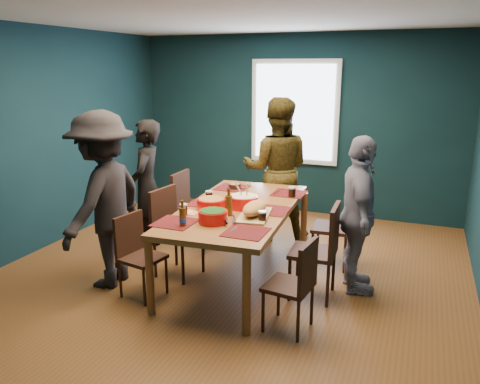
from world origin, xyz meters
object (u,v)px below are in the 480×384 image
object	(u,v)px
chair_right_far	(340,221)
chair_right_near	(297,279)
chair_left_near	(136,249)
person_back	(276,169)
chair_right_mid	(323,245)
bowl_salad	(211,204)
bowl_dumpling	(243,201)
dining_table	(238,214)
person_near_left	(104,200)
cutting_board	(255,210)
bowl_herbs	(213,216)
chair_left_mid	(171,225)
chair_left_far	(188,204)
person_right	(358,216)
person_far_left	(147,187)

from	to	relation	value
chair_right_far	chair_right_near	size ratio (longest dim) A/B	1.12
chair_left_near	person_back	xyz separation A→B (m)	(0.79, 2.07, 0.44)
chair_right_far	chair_right_mid	xyz separation A→B (m)	(-0.03, -0.82, 0.01)
bowl_salad	bowl_dumpling	world-z (taller)	bowl_dumpling
dining_table	chair_right_mid	xyz separation A→B (m)	(0.91, -0.08, -0.18)
person_near_left	cutting_board	bearing A→B (deg)	100.26
chair_right_near	bowl_herbs	bearing A→B (deg)	173.60
chair_left_mid	chair_left_far	bearing A→B (deg)	112.09
person_back	bowl_dumpling	world-z (taller)	person_back
dining_table	bowl_herbs	size ratio (longest dim) A/B	7.99
chair_left_far	bowl_herbs	distance (m)	1.51
chair_left_near	person_near_left	size ratio (longest dim) A/B	0.45
chair_left_mid	person_right	size ratio (longest dim) A/B	0.60
chair_left_mid	bowl_dumpling	distance (m)	0.86
chair_right_mid	bowl_salad	distance (m)	1.17
chair_left_mid	chair_left_near	xyz separation A→B (m)	(-0.08, -0.55, -0.08)
chair_left_near	bowl_dumpling	world-z (taller)	bowl_dumpling
person_near_left	person_back	bearing A→B (deg)	146.00
dining_table	person_near_left	xyz separation A→B (m)	(-1.24, -0.57, 0.17)
chair_right_near	bowl_salad	bearing A→B (deg)	159.16
chair_left_far	person_near_left	world-z (taller)	person_near_left
chair_left_near	cutting_board	distance (m)	1.23
person_far_left	dining_table	bearing A→B (deg)	57.60
chair_left_near	person_near_left	distance (m)	0.61
person_right	person_back	bearing A→B (deg)	29.25
chair_left_mid	person_back	bearing A→B (deg)	73.14
bowl_dumpling	bowl_herbs	distance (m)	0.56
person_right	chair_right_far	bearing A→B (deg)	9.32
chair_right_near	bowl_dumpling	size ratio (longest dim) A/B	2.71
chair_right_mid	person_right	distance (m)	0.47
chair_left_far	bowl_herbs	size ratio (longest dim) A/B	3.51
person_right	bowl_dumpling	xyz separation A→B (m)	(-1.14, -0.20, 0.09)
cutting_board	bowl_salad	bearing A→B (deg)	166.35
dining_table	chair_left_mid	world-z (taller)	chair_left_mid
chair_left_far	chair_right_near	world-z (taller)	chair_left_far
cutting_board	chair_left_mid	bearing A→B (deg)	164.02
bowl_salad	chair_right_mid	bearing A→B (deg)	6.18
chair_left_near	cutting_board	world-z (taller)	cutting_board
person_back	person_far_left	bearing A→B (deg)	24.21
dining_table	chair_left_mid	xyz separation A→B (m)	(-0.73, -0.12, -0.18)
person_far_left	bowl_dumpling	distance (m)	1.44
chair_right_mid	person_near_left	size ratio (longest dim) A/B	0.53
dining_table	person_far_left	distance (m)	1.38
dining_table	cutting_board	distance (m)	0.39
chair_left_mid	cutting_board	distance (m)	1.05
chair_right_near	person_far_left	bearing A→B (deg)	159.83
chair_right_mid	cutting_board	xyz separation A→B (m)	(-0.65, -0.16, 0.32)
dining_table	person_far_left	xyz separation A→B (m)	(-1.33, 0.37, 0.07)
chair_left_near	person_far_left	world-z (taller)	person_far_left
person_back	bowl_salad	distance (m)	1.61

